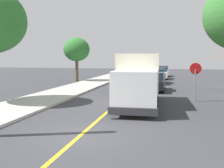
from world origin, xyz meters
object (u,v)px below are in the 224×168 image
object	(u,v)px
parked_car_near	(155,82)
stop_sign	(195,74)
parked_car_mid	(157,77)
parked_car_far	(161,73)
parked_car_furthest	(163,71)
box_truck	(139,77)
street_tree_down_block	(77,50)

from	to	relation	value
parked_car_near	stop_sign	xyz separation A→B (m)	(2.99, -5.16, 1.06)
parked_car_mid	parked_car_near	bearing A→B (deg)	-89.35
parked_car_far	parked_car_furthest	bearing A→B (deg)	88.89
parked_car_mid	parked_car_furthest	size ratio (longest dim) A/B	1.00
box_truck	parked_car_mid	size ratio (longest dim) A/B	1.65
parked_car_far	parked_car_furthest	world-z (taller)	same
box_truck	parked_car_near	distance (m)	7.48
box_truck	stop_sign	bearing A→B (deg)	32.16
parked_car_far	stop_sign	distance (m)	18.55
stop_sign	parked_car_far	bearing A→B (deg)	98.82
box_truck	parked_car_mid	distance (m)	14.27
parked_car_near	parked_car_furthest	xyz separation A→B (m)	(0.26, 18.77, 0.00)
parked_car_mid	stop_sign	xyz separation A→B (m)	(3.07, -12.00, 1.06)
street_tree_down_block	stop_sign	bearing A→B (deg)	-42.37
parked_car_mid	parked_car_furthest	distance (m)	11.94
parked_car_furthest	parked_car_mid	bearing A→B (deg)	-91.63
box_truck	street_tree_down_block	size ratio (longest dim) A/B	1.34
parked_car_furthest	street_tree_down_block	bearing A→B (deg)	-130.10
parked_car_furthest	box_truck	bearing A→B (deg)	-91.80
parked_car_near	street_tree_down_block	size ratio (longest dim) A/B	0.82
parked_car_mid	stop_sign	bearing A→B (deg)	-75.66
parked_car_near	street_tree_down_block	bearing A→B (deg)	146.28
box_truck	stop_sign	xyz separation A→B (m)	(3.55, 2.23, 0.09)
parked_car_near	box_truck	bearing A→B (deg)	-94.33
stop_sign	parked_car_mid	bearing A→B (deg)	104.34
box_truck	parked_car_furthest	world-z (taller)	box_truck
box_truck	stop_sign	world-z (taller)	box_truck
parked_car_mid	stop_sign	size ratio (longest dim) A/B	1.67
parked_car_mid	stop_sign	distance (m)	12.43
parked_car_near	street_tree_down_block	world-z (taller)	street_tree_down_block
street_tree_down_block	parked_car_furthest	bearing A→B (deg)	49.90
street_tree_down_block	parked_car_near	bearing A→B (deg)	-33.72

